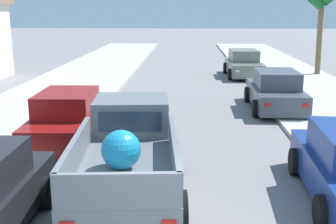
# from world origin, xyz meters

# --- Properties ---
(sidewalk_left) EXTENTS (5.14, 60.00, 0.12)m
(sidewalk_left) POSITION_xyz_m (-5.77, 12.00, 0.06)
(sidewalk_left) COLOR #B2AFA8
(sidewalk_left) RESTS_ON ground
(sidewalk_right) EXTENTS (5.14, 60.00, 0.12)m
(sidewalk_right) POSITION_xyz_m (5.77, 12.00, 0.06)
(sidewalk_right) COLOR #B2AFA8
(sidewalk_right) RESTS_ON ground
(curb_left) EXTENTS (0.16, 60.00, 0.10)m
(curb_left) POSITION_xyz_m (-4.60, 12.00, 0.05)
(curb_left) COLOR silver
(curb_left) RESTS_ON ground
(curb_right) EXTENTS (0.16, 60.00, 0.10)m
(curb_right) POSITION_xyz_m (4.60, 12.00, 0.05)
(curb_right) COLOR silver
(curb_right) RESTS_ON ground
(pickup_truck) EXTENTS (2.49, 5.34, 1.80)m
(pickup_truck) POSITION_xyz_m (-1.19, 3.78, 0.79)
(pickup_truck) COLOR slate
(pickup_truck) RESTS_ON ground
(car_left_near) EXTENTS (2.09, 4.29, 1.54)m
(car_left_near) POSITION_xyz_m (3.47, 11.78, 0.71)
(car_left_near) COLOR #474C56
(car_left_near) RESTS_ON ground
(car_left_mid) EXTENTS (2.07, 4.28, 1.54)m
(car_left_mid) POSITION_xyz_m (3.30, 20.07, 0.71)
(car_left_mid) COLOR slate
(car_left_mid) RESTS_ON ground
(car_right_mid) EXTENTS (2.12, 4.30, 1.54)m
(car_right_mid) POSITION_xyz_m (-3.43, 7.28, 0.71)
(car_right_mid) COLOR maroon
(car_right_mid) RESTS_ON ground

